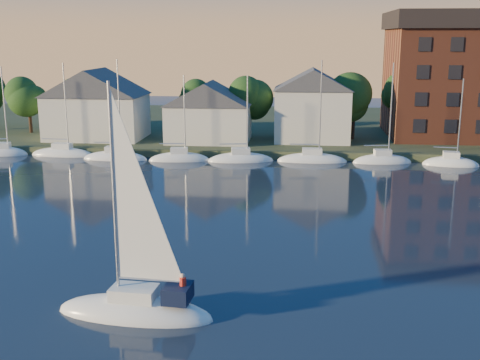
# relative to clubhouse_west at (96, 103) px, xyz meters

# --- Properties ---
(shoreline_land) EXTENTS (160.00, 50.00, 2.00)m
(shoreline_land) POSITION_rel_clubhouse_west_xyz_m (22.00, 17.00, -5.93)
(shoreline_land) COLOR #323D23
(shoreline_land) RESTS_ON ground
(wooden_dock) EXTENTS (120.00, 3.00, 1.00)m
(wooden_dock) POSITION_rel_clubhouse_west_xyz_m (22.00, -6.00, -5.93)
(wooden_dock) COLOR brown
(wooden_dock) RESTS_ON ground
(clubhouse_west) EXTENTS (13.65, 9.45, 9.64)m
(clubhouse_west) POSITION_rel_clubhouse_west_xyz_m (0.00, 0.00, 0.00)
(clubhouse_west) COLOR beige
(clubhouse_west) RESTS_ON shoreline_land
(clubhouse_centre) EXTENTS (11.55, 8.40, 8.08)m
(clubhouse_centre) POSITION_rel_clubhouse_west_xyz_m (16.00, -1.00, -0.80)
(clubhouse_centre) COLOR beige
(clubhouse_centre) RESTS_ON shoreline_land
(clubhouse_east) EXTENTS (10.50, 8.40, 9.80)m
(clubhouse_east) POSITION_rel_clubhouse_west_xyz_m (30.00, 1.00, 0.07)
(clubhouse_east) COLOR beige
(clubhouse_east) RESTS_ON shoreline_land
(tree_line) EXTENTS (93.40, 5.40, 8.90)m
(tree_line) POSITION_rel_clubhouse_west_xyz_m (24.00, 5.00, 1.24)
(tree_line) COLOR #372619
(tree_line) RESTS_ON shoreline_land
(moored_fleet) EXTENTS (79.50, 2.40, 12.05)m
(moored_fleet) POSITION_rel_clubhouse_west_xyz_m (18.00, -9.00, -5.83)
(moored_fleet) COLOR white
(moored_fleet) RESTS_ON ground
(hero_sailboat) EXTENTS (9.07, 3.58, 13.87)m
(hero_sailboat) POSITION_rel_clubhouse_west_xyz_m (19.68, -51.84, -5.35)
(hero_sailboat) COLOR white
(hero_sailboat) RESTS_ON ground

